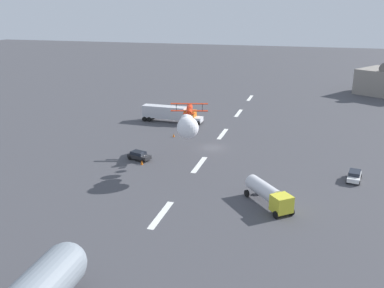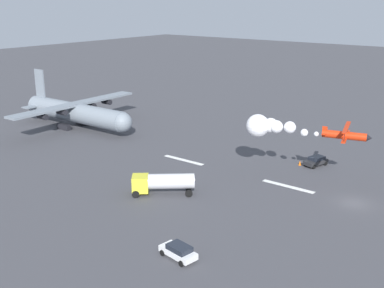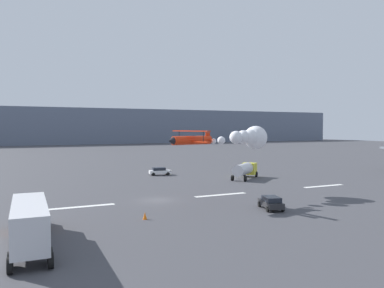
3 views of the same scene
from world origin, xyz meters
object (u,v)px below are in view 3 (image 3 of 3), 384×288
object	(u,v)px
traffic_cone_near	(145,216)
traffic_cone_far	(278,202)
stunt_biplane_red	(244,138)
semi_truck_orange	(29,220)
airport_staff_sedan	(160,171)
fuel_tanker_truck	(245,169)
followme_car_yellow	(271,202)

from	to	relation	value
traffic_cone_near	traffic_cone_far	size ratio (longest dim) A/B	1.00
stunt_biplane_red	semi_truck_orange	distance (m)	31.84
airport_staff_sedan	traffic_cone_near	size ratio (longest dim) A/B	5.91
fuel_tanker_truck	followme_car_yellow	world-z (taller)	fuel_tanker_truck
followme_car_yellow	stunt_biplane_red	bearing A→B (deg)	74.86
semi_truck_orange	airport_staff_sedan	size ratio (longest dim) A/B	3.23
airport_staff_sedan	traffic_cone_near	distance (m)	37.13
stunt_biplane_red	fuel_tanker_truck	size ratio (longest dim) A/B	2.11
semi_truck_orange	followme_car_yellow	bearing A→B (deg)	6.55
fuel_tanker_truck	traffic_cone_near	distance (m)	34.96
stunt_biplane_red	traffic_cone_far	world-z (taller)	stunt_biplane_red
fuel_tanker_truck	followme_car_yellow	xyz separation A→B (m)	(-12.03, -23.92, -0.93)
stunt_biplane_red	traffic_cone_near	world-z (taller)	stunt_biplane_red
followme_car_yellow	airport_staff_sedan	world-z (taller)	same
stunt_biplane_red	semi_truck_orange	world-z (taller)	stunt_biplane_red
stunt_biplane_red	traffic_cone_near	xyz separation A→B (m)	(-17.42, -8.16, -7.70)
traffic_cone_near	traffic_cone_far	distance (m)	16.92
fuel_tanker_truck	airport_staff_sedan	xyz separation A→B (m)	(-12.48, 11.88, -0.92)
semi_truck_orange	fuel_tanker_truck	bearing A→B (deg)	35.30
traffic_cone_far	fuel_tanker_truck	bearing A→B (deg)	66.25
semi_truck_orange	followme_car_yellow	size ratio (longest dim) A/B	3.22
traffic_cone_near	traffic_cone_far	world-z (taller)	same
semi_truck_orange	traffic_cone_far	world-z (taller)	semi_truck_orange
traffic_cone_near	followme_car_yellow	bearing A→B (deg)	-6.00
followme_car_yellow	traffic_cone_near	bearing A→B (deg)	174.00
followme_car_yellow	traffic_cone_far	xyz separation A→B (m)	(2.12, 1.40, -0.44)
fuel_tanker_truck	traffic_cone_near	xyz separation A→B (m)	(-26.83, -22.37, -1.36)
stunt_biplane_red	traffic_cone_near	size ratio (longest dim) A/B	22.78
stunt_biplane_red	airport_staff_sedan	bearing A→B (deg)	96.72
airport_staff_sedan	traffic_cone_far	distance (m)	34.50
semi_truck_orange	airport_staff_sedan	distance (m)	46.44
semi_truck_orange	followme_car_yellow	world-z (taller)	semi_truck_orange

